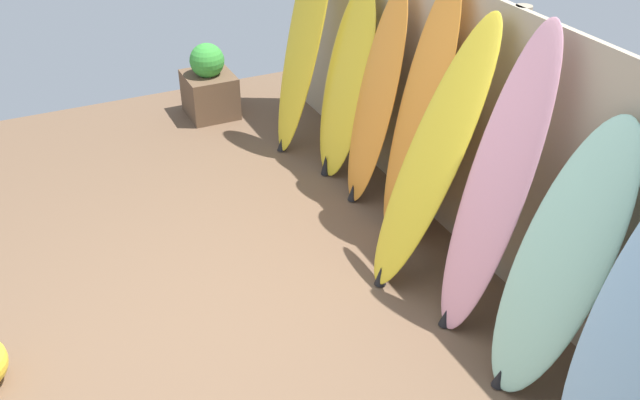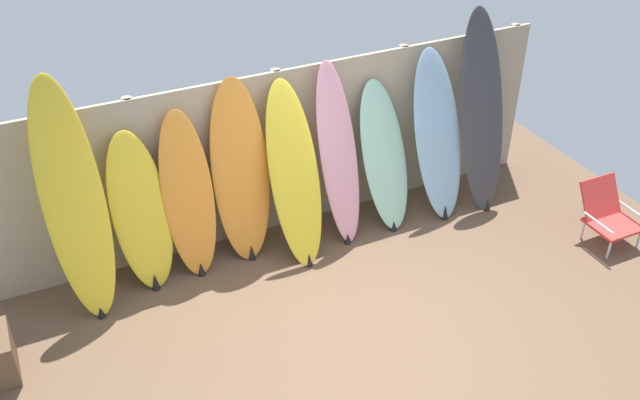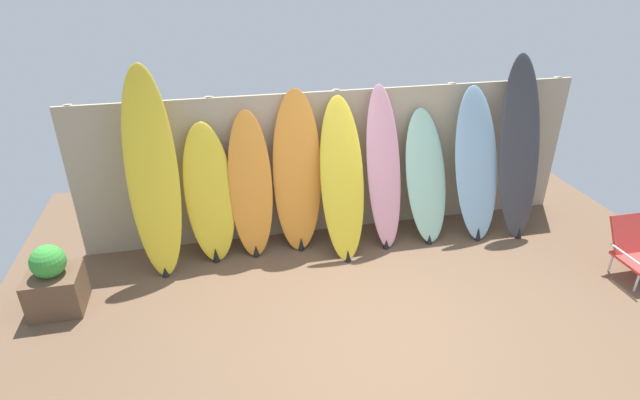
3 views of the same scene
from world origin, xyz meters
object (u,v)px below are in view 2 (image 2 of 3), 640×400
at_px(surfboard_yellow_1, 141,214).
at_px(beach_chair, 607,212).
at_px(surfboard_seafoam_6, 384,157).
at_px(surfboard_yellow_0, 74,204).
at_px(surfboard_skyblue_7, 438,137).
at_px(surfboard_yellow_4, 294,176).
at_px(surfboard_charcoal_8, 482,113).
at_px(surfboard_orange_2, 188,197).
at_px(surfboard_orange_3, 241,174).
at_px(surfboard_pink_5, 339,156).

distance_m(surfboard_yellow_1, beach_chair, 4.75).
height_order(surfboard_yellow_1, surfboard_seafoam_6, surfboard_yellow_1).
distance_m(surfboard_yellow_0, surfboard_skyblue_7, 3.76).
distance_m(surfboard_yellow_4, surfboard_charcoal_8, 2.24).
height_order(surfboard_orange_2, surfboard_charcoal_8, surfboard_charcoal_8).
xyz_separation_m(surfboard_yellow_4, surfboard_seafoam_6, (1.08, 0.10, -0.11)).
bearing_deg(surfboard_skyblue_7, surfboard_orange_3, 176.25).
xyz_separation_m(surfboard_yellow_4, surfboard_charcoal_8, (2.23, 0.03, 0.18)).
bearing_deg(surfboard_skyblue_7, surfboard_yellow_0, 179.78).
relative_size(surfboard_seafoam_6, beach_chair, 2.51).
relative_size(surfboard_yellow_0, surfboard_charcoal_8, 1.04).
bearing_deg(surfboard_yellow_4, surfboard_yellow_1, 173.82).
height_order(surfboard_orange_2, surfboard_skyblue_7, surfboard_skyblue_7).
bearing_deg(surfboard_charcoal_8, surfboard_yellow_1, 177.96).
bearing_deg(surfboard_yellow_1, surfboard_seafoam_6, -1.30).
bearing_deg(beach_chair, surfboard_charcoal_8, 128.52).
bearing_deg(surfboard_skyblue_7, surfboard_seafoam_6, 175.57).
bearing_deg(surfboard_skyblue_7, surfboard_pink_5, 178.71).
distance_m(surfboard_orange_2, surfboard_yellow_4, 1.04).
bearing_deg(beach_chair, surfboard_yellow_0, 171.73).
bearing_deg(surfboard_orange_2, surfboard_charcoal_8, -2.46).
xyz_separation_m(surfboard_orange_2, surfboard_orange_3, (0.54, 0.03, 0.10)).
xyz_separation_m(surfboard_yellow_1, surfboard_charcoal_8, (3.72, -0.13, 0.29)).
distance_m(surfboard_orange_3, surfboard_pink_5, 1.02).
bearing_deg(beach_chair, surfboard_orange_2, 167.05).
relative_size(surfboard_yellow_1, beach_chair, 2.54).
distance_m(surfboard_yellow_4, beach_chair, 3.32).
xyz_separation_m(surfboard_pink_5, surfboard_seafoam_6, (0.55, 0.02, -0.16)).
bearing_deg(surfboard_orange_2, surfboard_orange_3, 3.03).
bearing_deg(surfboard_seafoam_6, surfboard_orange_3, 176.52).
relative_size(surfboard_orange_2, beach_chair, 2.69).
bearing_deg(surfboard_skyblue_7, surfboard_charcoal_8, -2.79).
relative_size(surfboard_yellow_0, surfboard_yellow_4, 1.25).
bearing_deg(surfboard_pink_5, surfboard_orange_2, 176.76).
height_order(surfboard_orange_3, surfboard_charcoal_8, surfboard_charcoal_8).
distance_m(surfboard_orange_3, surfboard_yellow_4, 0.53).
xyz_separation_m(surfboard_orange_3, surfboard_yellow_4, (0.48, -0.20, -0.04)).
bearing_deg(surfboard_seafoam_6, surfboard_yellow_4, -174.52).
relative_size(surfboard_orange_3, surfboard_yellow_4, 1.05).
height_order(surfboard_orange_2, surfboard_seafoam_6, surfboard_orange_2).
distance_m(surfboard_orange_3, surfboard_skyblue_7, 2.19).
bearing_deg(surfboard_orange_3, surfboard_seafoam_6, -3.48).
height_order(surfboard_seafoam_6, beach_chair, surfboard_seafoam_6).
bearing_deg(surfboard_yellow_4, surfboard_orange_3, 157.75).
relative_size(surfboard_yellow_1, surfboard_yellow_4, 0.88).
height_order(surfboard_yellow_0, surfboard_yellow_4, surfboard_yellow_0).
bearing_deg(surfboard_yellow_4, surfboard_charcoal_8, 0.76).
height_order(surfboard_pink_5, surfboard_skyblue_7, surfboard_pink_5).
bearing_deg(surfboard_orange_2, surfboard_yellow_4, -9.36).
bearing_deg(surfboard_orange_3, surfboard_yellow_4, -22.25).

